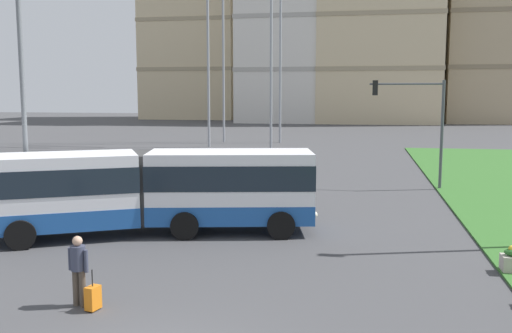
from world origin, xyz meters
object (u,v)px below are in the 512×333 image
(articulated_bus, at_px, (154,189))
(traffic_light_far_right, at_px, (417,114))
(apartment_tower_west, at_px, (194,25))
(rolling_suitcase, at_px, (93,298))
(car_grey_wagon, at_px, (198,165))
(pedestrian_crossing, at_px, (78,266))
(streetlight_left, at_px, (23,88))

(articulated_bus, relative_size, traffic_light_far_right, 2.04)
(apartment_tower_west, bearing_deg, articulated_bus, -74.27)
(rolling_suitcase, bearing_deg, car_grey_wagon, 99.70)
(traffic_light_far_right, bearing_deg, apartment_tower_west, 114.20)
(car_grey_wagon, distance_m, apartment_tower_west, 85.26)
(apartment_tower_west, bearing_deg, pedestrian_crossing, -74.93)
(articulated_bus, bearing_deg, rolling_suitcase, -80.61)
(articulated_bus, height_order, rolling_suitcase, articulated_bus)
(car_grey_wagon, relative_size, rolling_suitcase, 4.55)
(pedestrian_crossing, xyz_separation_m, rolling_suitcase, (0.45, -0.20, -0.69))
(traffic_light_far_right, xyz_separation_m, apartment_tower_west, (-36.66, 81.58, 14.76))
(car_grey_wagon, xyz_separation_m, traffic_light_far_right, (12.70, -1.77, 3.27))
(articulated_bus, distance_m, rolling_suitcase, 7.57)
(car_grey_wagon, height_order, traffic_light_far_right, traffic_light_far_right)
(rolling_suitcase, height_order, traffic_light_far_right, traffic_light_far_right)
(pedestrian_crossing, relative_size, streetlight_left, 0.18)
(pedestrian_crossing, bearing_deg, apartment_tower_west, 105.07)
(articulated_bus, distance_m, traffic_light_far_right, 16.02)
(articulated_bus, bearing_deg, apartment_tower_west, 105.73)
(pedestrian_crossing, height_order, rolling_suitcase, pedestrian_crossing)
(pedestrian_crossing, bearing_deg, rolling_suitcase, -23.96)
(rolling_suitcase, relative_size, streetlight_left, 0.10)
(streetlight_left, height_order, apartment_tower_west, apartment_tower_west)
(pedestrian_crossing, relative_size, rolling_suitcase, 1.79)
(pedestrian_crossing, distance_m, apartment_tower_west, 105.86)
(pedestrian_crossing, bearing_deg, car_grey_wagon, 98.59)
(rolling_suitcase, xyz_separation_m, traffic_light_far_right, (9.08, 19.39, 3.71))
(articulated_bus, xyz_separation_m, streetlight_left, (-4.86, -0.29, 3.68))
(articulated_bus, bearing_deg, traffic_light_far_right, 49.46)
(traffic_light_far_right, bearing_deg, streetlight_left, -140.87)
(apartment_tower_west, bearing_deg, rolling_suitcase, -74.72)
(rolling_suitcase, height_order, streetlight_left, streetlight_left)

